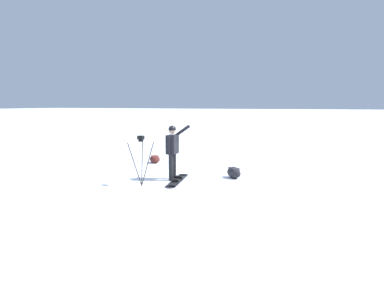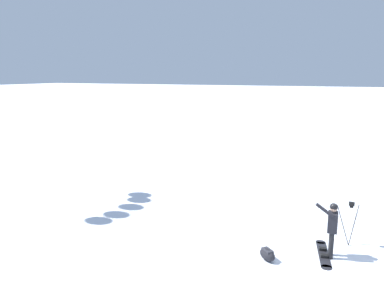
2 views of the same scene
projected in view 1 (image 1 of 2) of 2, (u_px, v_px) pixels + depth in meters
ground_plane at (185, 179)px, 9.90m from camera, size 300.00×300.00×0.00m
snowboarder at (173, 147)px, 9.76m from camera, size 0.50×0.62×1.62m
snowboard at (177, 180)px, 9.73m from camera, size 1.84×0.58×0.10m
gear_bag_large at (155, 159)px, 12.68m from camera, size 0.60×0.59×0.28m
camera_tripod at (141, 150)px, 9.02m from camera, size 0.71×0.63×1.38m
gear_bag_small at (234, 172)px, 10.08m from camera, size 0.63×0.64×0.33m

